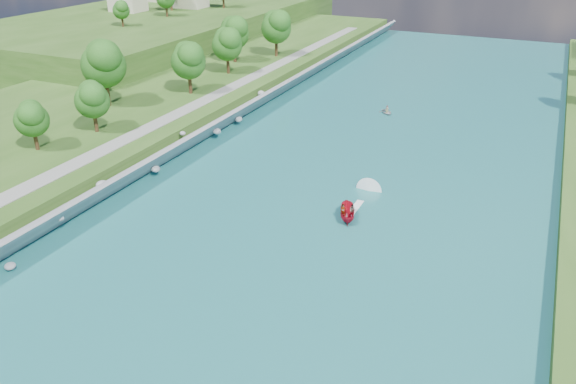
% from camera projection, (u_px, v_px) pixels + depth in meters
% --- Properties ---
extents(ground, '(260.00, 260.00, 0.00)m').
position_uv_depth(ground, '(275.00, 262.00, 60.33)').
color(ground, '#2D5119').
rests_on(ground, ground).
extents(river_water, '(55.00, 240.00, 0.10)m').
position_uv_depth(river_water, '(339.00, 189.00, 76.60)').
color(river_water, '#18585D').
rests_on(river_water, ground).
extents(berm_west, '(45.00, 240.00, 3.50)m').
position_uv_depth(berm_west, '(61.00, 125.00, 94.74)').
color(berm_west, '#2D5119').
rests_on(berm_west, ground).
extents(ridge_west, '(60.00, 120.00, 9.00)m').
position_uv_depth(ridge_west, '(166.00, 25.00, 166.91)').
color(ridge_west, '#2D5119').
rests_on(ridge_west, ground).
extents(riprap_bank, '(3.99, 236.00, 4.05)m').
position_uv_depth(riprap_bank, '(178.00, 149.00, 85.05)').
color(riprap_bank, slate).
rests_on(riprap_bank, ground).
extents(riverside_path, '(3.00, 200.00, 0.10)m').
position_uv_depth(riverside_path, '(144.00, 130.00, 87.34)').
color(riverside_path, gray).
rests_on(riverside_path, berm_west).
extents(trees_west, '(17.54, 145.51, 13.63)m').
position_uv_depth(trees_west, '(56.00, 102.00, 81.10)').
color(trees_west, '#154B14').
rests_on(trees_west, berm_west).
extents(motorboat, '(3.60, 19.24, 2.13)m').
position_uv_depth(motorboat, '(350.00, 209.00, 69.38)').
color(motorboat, '#AF0E20').
rests_on(motorboat, river_water).
extents(raft, '(3.78, 3.99, 1.55)m').
position_uv_depth(raft, '(387.00, 112.00, 105.60)').
color(raft, gray).
rests_on(raft, river_water).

